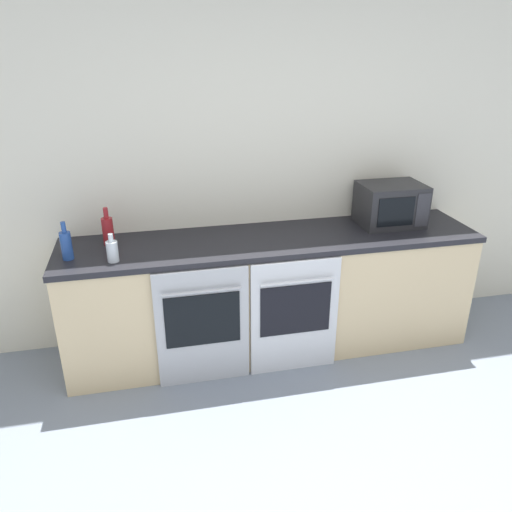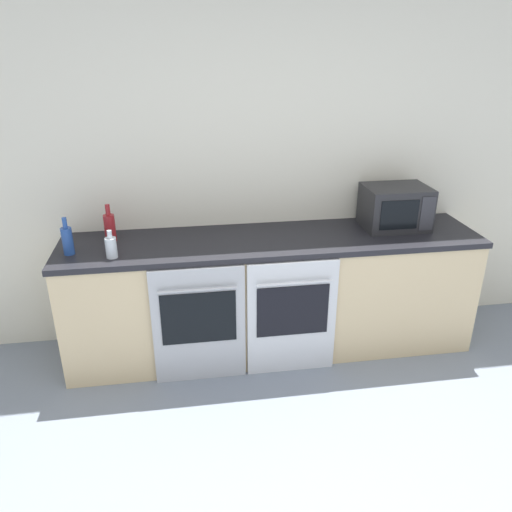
{
  "view_description": "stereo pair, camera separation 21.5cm",
  "coord_description": "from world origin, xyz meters",
  "px_view_note": "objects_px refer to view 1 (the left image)",
  "views": [
    {
      "loc": [
        -0.82,
        -1.01,
        2.17
      ],
      "look_at": [
        -0.12,
        2.15,
        0.75
      ],
      "focal_mm": 35.0,
      "sensor_mm": 36.0,
      "label": 1
    },
    {
      "loc": [
        -0.61,
        -1.05,
        2.17
      ],
      "look_at": [
        -0.12,
        2.15,
        0.75
      ],
      "focal_mm": 35.0,
      "sensor_mm": 36.0,
      "label": 2
    }
  ],
  "objects_px": {
    "bottle_clear": "(112,251)",
    "microwave": "(390,204)",
    "oven_left": "(203,327)",
    "bottle_blue": "(66,245)",
    "bottle_red": "(108,230)",
    "oven_right": "(295,316)"
  },
  "relations": [
    {
      "from": "bottle_clear",
      "to": "bottle_blue",
      "type": "xyz_separation_m",
      "value": [
        -0.28,
        0.1,
        0.03
      ]
    },
    {
      "from": "microwave",
      "to": "bottle_red",
      "type": "xyz_separation_m",
      "value": [
        -2.03,
        0.03,
        -0.05
      ]
    },
    {
      "from": "bottle_red",
      "to": "oven_right",
      "type": "bearing_deg",
      "value": -20.32
    },
    {
      "from": "oven_left",
      "to": "bottle_red",
      "type": "bearing_deg",
      "value": 141.82
    },
    {
      "from": "oven_right",
      "to": "bottle_red",
      "type": "height_order",
      "value": "bottle_red"
    },
    {
      "from": "oven_left",
      "to": "microwave",
      "type": "height_order",
      "value": "microwave"
    },
    {
      "from": "microwave",
      "to": "bottle_clear",
      "type": "bearing_deg",
      "value": -172.68
    },
    {
      "from": "oven_left",
      "to": "bottle_clear",
      "type": "relative_size",
      "value": 4.59
    },
    {
      "from": "oven_left",
      "to": "bottle_clear",
      "type": "distance_m",
      "value": 0.76
    },
    {
      "from": "oven_left",
      "to": "bottle_blue",
      "type": "relative_size",
      "value": 3.39
    },
    {
      "from": "bottle_clear",
      "to": "microwave",
      "type": "bearing_deg",
      "value": 7.32
    },
    {
      "from": "oven_right",
      "to": "bottle_blue",
      "type": "relative_size",
      "value": 3.39
    },
    {
      "from": "bottle_clear",
      "to": "bottle_blue",
      "type": "height_order",
      "value": "bottle_blue"
    },
    {
      "from": "oven_right",
      "to": "microwave",
      "type": "xyz_separation_m",
      "value": [
        0.84,
        0.41,
        0.61
      ]
    },
    {
      "from": "oven_left",
      "to": "bottle_blue",
      "type": "distance_m",
      "value": 1.01
    },
    {
      "from": "microwave",
      "to": "bottle_red",
      "type": "relative_size",
      "value": 1.74
    },
    {
      "from": "bottle_clear",
      "to": "bottle_blue",
      "type": "bearing_deg",
      "value": 160.72
    },
    {
      "from": "oven_right",
      "to": "bottle_red",
      "type": "relative_size",
      "value": 3.21
    },
    {
      "from": "microwave",
      "to": "bottle_red",
      "type": "distance_m",
      "value": 2.03
    },
    {
      "from": "oven_left",
      "to": "bottle_blue",
      "type": "xyz_separation_m",
      "value": [
        -0.8,
        0.25,
        0.56
      ]
    },
    {
      "from": "oven_left",
      "to": "oven_right",
      "type": "bearing_deg",
      "value": 0.0
    },
    {
      "from": "oven_right",
      "to": "bottle_red",
      "type": "bearing_deg",
      "value": 159.68
    }
  ]
}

